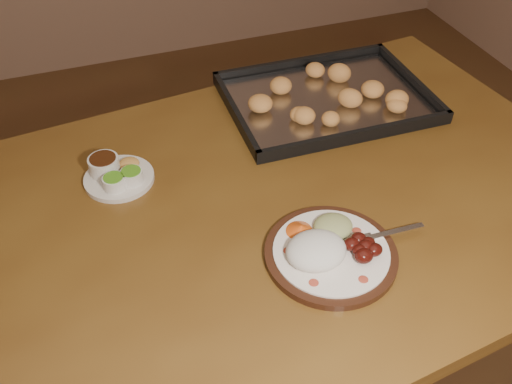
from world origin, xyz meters
name	(u,v)px	position (x,y,z in m)	size (l,w,h in m)	color
dining_table	(249,241)	(0.10, -0.07, 0.65)	(1.59, 1.06, 0.75)	brown
dinner_plate	(329,249)	(0.19, -0.24, 0.77)	(0.31, 0.24, 0.06)	black
condiment_saucer	(116,174)	(-0.13, 0.10, 0.77)	(0.15, 0.15, 0.05)	beige
baking_tray	(326,97)	(0.41, 0.22, 0.77)	(0.49, 0.37, 0.05)	black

